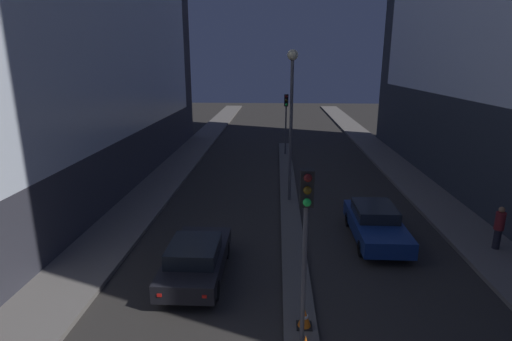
# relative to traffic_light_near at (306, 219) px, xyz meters

# --- Properties ---
(building_left) EXTENTS (6.01, 33.11, 18.99)m
(building_left) POSITION_rel_traffic_light_near_xyz_m (-11.85, 12.73, 5.96)
(building_left) COLOR #383842
(building_left) RESTS_ON ground
(median_strip) EXTENTS (0.93, 28.80, 0.14)m
(median_strip) POSITION_rel_traffic_light_near_xyz_m (0.00, 11.58, -3.47)
(median_strip) COLOR #56544F
(median_strip) RESTS_ON ground
(traffic_light_near) EXTENTS (0.32, 0.42, 4.63)m
(traffic_light_near) POSITION_rel_traffic_light_near_xyz_m (0.00, 0.00, 0.00)
(traffic_light_near) COLOR #4C4C51
(traffic_light_near) RESTS_ON median_strip
(traffic_light_mid) EXTENTS (0.32, 0.42, 4.63)m
(traffic_light_mid) POSITION_rel_traffic_light_near_xyz_m (0.00, 21.74, 0.00)
(traffic_light_mid) COLOR #4C4C51
(traffic_light_mid) RESTS_ON median_strip
(street_lamp) EXTENTS (0.53, 0.53, 7.62)m
(street_lamp) POSITION_rel_traffic_light_near_xyz_m (0.00, 11.00, 1.86)
(street_lamp) COLOR #4C4C51
(street_lamp) RESTS_ON median_strip
(traffic_cone_far) EXTENTS (0.43, 0.43, 0.55)m
(traffic_cone_far) POSITION_rel_traffic_light_near_xyz_m (0.10, 0.53, -3.13)
(traffic_cone_far) COLOR black
(traffic_cone_far) RESTS_ON median_strip
(car_left_lane) EXTENTS (1.89, 4.41, 1.41)m
(car_left_lane) POSITION_rel_traffic_light_near_xyz_m (-3.42, 3.18, -2.81)
(car_left_lane) COLOR black
(car_left_lane) RESTS_ON ground
(car_right_lane) EXTENTS (1.90, 4.69, 1.41)m
(car_right_lane) POSITION_rel_traffic_light_near_xyz_m (3.42, 6.56, -2.80)
(car_right_lane) COLOR navy
(car_right_lane) RESTS_ON ground
(pedestrian_on_right_sidewalk) EXTENTS (0.35, 0.35, 1.72)m
(pedestrian_on_right_sidewalk) POSITION_rel_traffic_light_near_xyz_m (7.86, 5.64, -2.46)
(pedestrian_on_right_sidewalk) COLOR black
(pedestrian_on_right_sidewalk) RESTS_ON sidewalk_right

